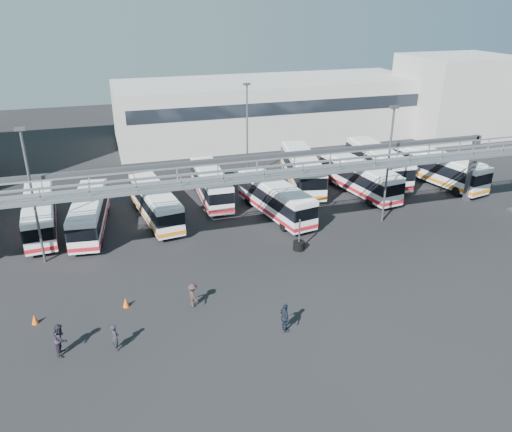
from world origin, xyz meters
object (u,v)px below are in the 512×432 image
object	(u,v)px
pedestrian_a	(115,337)
cone_right	(35,319)
bus_5	(275,197)
pedestrian_c	(193,295)
tire_stack	(299,245)
bus_1	(40,214)
cone_left	(126,302)
bus_2	(89,213)
pedestrian_d	(285,318)
light_pole_back	(247,126)
pedestrian_b	(61,339)
bus_7	(359,176)
light_pole_left	(32,190)
bus_6	(302,168)
bus_3	(155,202)
bus_9	(439,168)
light_pole_mid	(389,159)
bus_8	(378,162)
bus_4	(211,183)

from	to	relation	value
pedestrian_a	cone_right	world-z (taller)	pedestrian_a
bus_5	pedestrian_c	distance (m)	15.83
tire_stack	bus_1	bearing A→B (deg)	154.10
bus_1	cone_left	size ratio (longest dim) A/B	15.77
pedestrian_c	bus_2	bearing A→B (deg)	8.68
pedestrian_d	tire_stack	world-z (taller)	tire_stack
light_pole_back	cone_right	bearing A→B (deg)	-132.08
light_pole_back	cone_right	size ratio (longest dim) A/B	16.47
pedestrian_b	cone_left	distance (m)	5.22
light_pole_back	bus_7	distance (m)	12.92
light_pole_left	light_pole_back	size ratio (longest dim) A/B	1.00
bus_7	pedestrian_a	size ratio (longest dim) A/B	6.76
light_pole_left	pedestrian_b	size ratio (longest dim) A/B	5.32
pedestrian_b	pedestrian_c	size ratio (longest dim) A/B	1.17
pedestrian_c	cone_right	xyz separation A→B (m)	(-9.53, 1.04, -0.51)
bus_7	bus_6	bearing A→B (deg)	133.67
bus_1	light_pole_left	bearing A→B (deg)	-88.39
pedestrian_a	pedestrian_c	world-z (taller)	pedestrian_c
light_pole_back	cone_left	world-z (taller)	light_pole_back
bus_3	bus_1	bearing A→B (deg)	170.44
light_pole_back	bus_1	size ratio (longest dim) A/B	0.99
light_pole_back	pedestrian_c	xyz separation A→B (m)	(-10.48, -23.20, -4.90)
bus_9	tire_stack	xyz separation A→B (m)	(-19.78, -9.75, -1.39)
bus_1	pedestrian_a	size ratio (longest dim) A/B	6.41
bus_3	cone_left	distance (m)	13.76
cone_left	cone_right	xyz separation A→B (m)	(-5.40, -0.21, -0.02)
light_pole_left	light_pole_mid	bearing A→B (deg)	-2.05
bus_3	bus_5	bearing A→B (deg)	-19.56
bus_8	pedestrian_a	xyz separation A→B (m)	(-28.69, -21.37, -1.12)
bus_3	bus_6	bearing A→B (deg)	7.39
bus_2	bus_9	bearing A→B (deg)	8.56
bus_7	bus_8	size ratio (longest dim) A/B	0.94
bus_8	bus_1	bearing A→B (deg)	-169.29
bus_4	bus_9	size ratio (longest dim) A/B	0.92
bus_1	pedestrian_b	distance (m)	17.30
light_pole_left	light_pole_back	world-z (taller)	same
tire_stack	bus_5	bearing A→B (deg)	86.10
bus_8	light_pole_back	bearing A→B (deg)	164.73
bus_2	light_pole_back	bearing A→B (deg)	36.09
bus_6	light_pole_left	bearing A→B (deg)	-147.46
light_pole_back	pedestrian_b	distance (m)	31.82
light_pole_left	bus_7	size ratio (longest dim) A/B	0.94
bus_1	bus_6	bearing A→B (deg)	5.46
bus_5	pedestrian_c	bearing A→B (deg)	-139.21
light_pole_mid	pedestrian_c	bearing A→B (deg)	-156.06
bus_8	bus_9	bearing A→B (deg)	-27.47
bus_6	bus_1	bearing A→B (deg)	-159.60
light_pole_mid	light_pole_back	distance (m)	17.00
bus_6	bus_7	distance (m)	5.93
bus_3	pedestrian_a	xyz separation A→B (m)	(-4.38, -17.41, -0.89)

